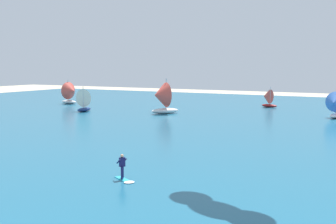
{
  "coord_description": "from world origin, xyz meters",
  "views": [
    {
      "loc": [
        11.78,
        -6.21,
        7.5
      ],
      "look_at": [
        -0.99,
        17.56,
        4.44
      ],
      "focal_mm": 44.31,
      "sensor_mm": 36.0,
      "label": 1
    }
  ],
  "objects_px": {
    "sailboat_mid_left": "(335,105)",
    "sailboat_outermost": "(86,100)",
    "sailboat_center_horizon": "(71,93)",
    "sailboat_anchored_offshore": "(161,98)",
    "sailboat_far_right": "(267,98)",
    "kitesurfer": "(124,171)"
  },
  "relations": [
    {
      "from": "sailboat_far_right",
      "to": "sailboat_outermost",
      "type": "height_order",
      "value": "sailboat_outermost"
    },
    {
      "from": "sailboat_mid_left",
      "to": "sailboat_outermost",
      "type": "relative_size",
      "value": 1.04
    },
    {
      "from": "sailboat_center_horizon",
      "to": "sailboat_far_right",
      "type": "distance_m",
      "value": 36.64
    },
    {
      "from": "sailboat_center_horizon",
      "to": "sailboat_outermost",
      "type": "xyz_separation_m",
      "value": [
        10.58,
        -8.48,
        -0.3
      ]
    },
    {
      "from": "sailboat_center_horizon",
      "to": "sailboat_anchored_offshore",
      "type": "height_order",
      "value": "sailboat_anchored_offshore"
    },
    {
      "from": "sailboat_far_right",
      "to": "sailboat_outermost",
      "type": "distance_m",
      "value": 31.54
    },
    {
      "from": "sailboat_center_horizon",
      "to": "sailboat_anchored_offshore",
      "type": "xyz_separation_m",
      "value": [
        23.09,
        -5.89,
        0.31
      ]
    },
    {
      "from": "sailboat_anchored_offshore",
      "to": "kitesurfer",
      "type": "bearing_deg",
      "value": -64.62
    },
    {
      "from": "kitesurfer",
      "to": "sailboat_far_right",
      "type": "bearing_deg",
      "value": 94.68
    },
    {
      "from": "sailboat_far_right",
      "to": "sailboat_mid_left",
      "type": "distance_m",
      "value": 16.6
    },
    {
      "from": "sailboat_mid_left",
      "to": "sailboat_outermost",
      "type": "distance_m",
      "value": 37.64
    },
    {
      "from": "sailboat_outermost",
      "to": "sailboat_mid_left",
      "type": "bearing_deg",
      "value": 14.36
    },
    {
      "from": "kitesurfer",
      "to": "sailboat_outermost",
      "type": "bearing_deg",
      "value": 132.74
    },
    {
      "from": "sailboat_outermost",
      "to": "sailboat_center_horizon",
      "type": "bearing_deg",
      "value": 141.3
    },
    {
      "from": "sailboat_center_horizon",
      "to": "sailboat_outermost",
      "type": "bearing_deg",
      "value": -38.7
    },
    {
      "from": "sailboat_far_right",
      "to": "sailboat_center_horizon",
      "type": "bearing_deg",
      "value": -161.04
    },
    {
      "from": "sailboat_far_right",
      "to": "sailboat_mid_left",
      "type": "bearing_deg",
      "value": -41.73
    },
    {
      "from": "kitesurfer",
      "to": "sailboat_anchored_offshore",
      "type": "relative_size",
      "value": 0.37
    },
    {
      "from": "sailboat_center_horizon",
      "to": "sailboat_mid_left",
      "type": "xyz_separation_m",
      "value": [
        47.04,
        0.86,
        -0.23
      ]
    },
    {
      "from": "sailboat_anchored_offshore",
      "to": "sailboat_mid_left",
      "type": "bearing_deg",
      "value": 15.74
    },
    {
      "from": "sailboat_mid_left",
      "to": "sailboat_center_horizon",
      "type": "bearing_deg",
      "value": -178.95
    },
    {
      "from": "sailboat_center_horizon",
      "to": "kitesurfer",
      "type": "bearing_deg",
      "value": -45.16
    }
  ]
}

